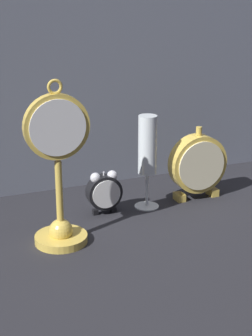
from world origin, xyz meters
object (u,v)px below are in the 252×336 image
(champagne_flute, at_px, (147,152))
(mantel_clock_silver, at_px, (198,164))
(pocket_watch_on_stand, at_px, (59,179))
(alarm_clock_twin_bell, at_px, (104,191))

(champagne_flute, bearing_deg, mantel_clock_silver, 2.24)
(pocket_watch_on_stand, height_order, mantel_clock_silver, pocket_watch_on_stand)
(alarm_clock_twin_bell, xyz_separation_m, mantel_clock_silver, (0.24, 0.00, 0.03))
(alarm_clock_twin_bell, distance_m, mantel_clock_silver, 0.24)
(champagne_flute, bearing_deg, alarm_clock_twin_bell, 178.20)
(alarm_clock_twin_bell, bearing_deg, pocket_watch_on_stand, -141.60)
(mantel_clock_silver, height_order, champagne_flute, champagne_flute)
(mantel_clock_silver, bearing_deg, alarm_clock_twin_bell, -179.52)
(alarm_clock_twin_bell, bearing_deg, mantel_clock_silver, 0.48)
(mantel_clock_silver, xyz_separation_m, champagne_flute, (-0.14, -0.01, 0.05))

